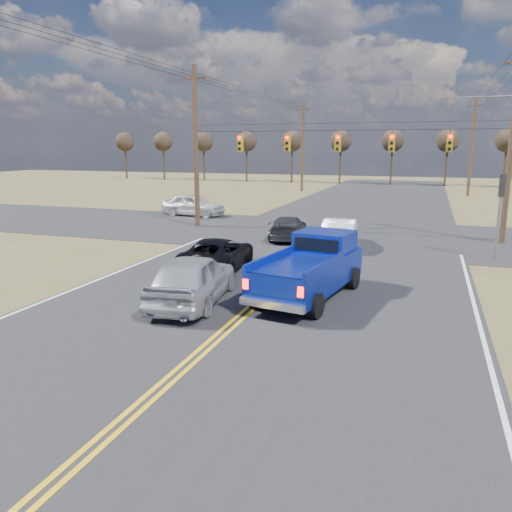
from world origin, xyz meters
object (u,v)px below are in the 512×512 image
(black_suv, at_px, (217,254))
(cross_car_west, at_px, (193,205))
(silver_suv, at_px, (193,278))
(white_car_queue, at_px, (340,232))
(dgrey_car_queue, at_px, (288,228))
(pickup_truck, at_px, (311,268))

(black_suv, relative_size, cross_car_west, 1.03)
(silver_suv, bearing_deg, white_car_queue, -112.90)
(dgrey_car_queue, height_order, cross_car_west, cross_car_west)
(black_suv, bearing_deg, cross_car_west, -66.59)
(silver_suv, relative_size, dgrey_car_queue, 1.11)
(dgrey_car_queue, bearing_deg, black_suv, 75.09)
(black_suv, relative_size, dgrey_car_queue, 1.11)
(silver_suv, distance_m, dgrey_car_queue, 12.40)
(black_suv, height_order, cross_car_west, cross_car_west)
(white_car_queue, height_order, dgrey_car_queue, white_car_queue)
(black_suv, distance_m, white_car_queue, 7.84)
(pickup_truck, xyz_separation_m, black_suv, (-4.60, 2.51, -0.34))
(black_suv, height_order, white_car_queue, white_car_queue)
(dgrey_car_queue, xyz_separation_m, cross_car_west, (-9.31, 7.00, 0.17))
(cross_car_west, bearing_deg, dgrey_car_queue, -122.09)
(pickup_truck, distance_m, dgrey_car_queue, 11.09)
(silver_suv, height_order, dgrey_car_queue, silver_suv)
(black_suv, distance_m, cross_car_west, 17.15)
(pickup_truck, distance_m, silver_suv, 4.04)
(pickup_truck, height_order, silver_suv, pickup_truck)
(silver_suv, bearing_deg, dgrey_car_queue, -97.27)
(pickup_truck, height_order, black_suv, pickup_truck)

